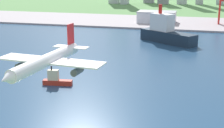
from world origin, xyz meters
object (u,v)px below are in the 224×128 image
object	(u,v)px
tugboat_small	(56,79)
cargo_ship	(166,32)
airplane_landing	(46,61)
warehouse_main	(157,17)

from	to	relation	value
tugboat_small	cargo_ship	bearing A→B (deg)	71.05
airplane_landing	tugboat_small	distance (m)	116.21
tugboat_small	warehouse_main	distance (m)	307.99
warehouse_main	cargo_ship	bearing A→B (deg)	-78.18
airplane_landing	tugboat_small	size ratio (longest dim) A/B	2.22
cargo_ship	tugboat_small	distance (m)	177.25
tugboat_small	warehouse_main	xyz separation A→B (m)	(28.38, 306.60, 6.88)
cargo_ship	warehouse_main	size ratio (longest dim) A/B	1.15
airplane_landing	tugboat_small	xyz separation A→B (m)	(-43.75, 99.20, -41.82)
airplane_landing	tugboat_small	world-z (taller)	airplane_landing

